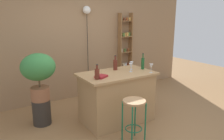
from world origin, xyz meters
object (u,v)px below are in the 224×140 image
(spice_shelf, at_px, (125,51))
(pendant_globe_light, at_px, (87,12))
(wine_glass_left, at_px, (132,64))
(potted_plant, at_px, (38,71))
(bottle_olive_oil, at_px, (115,64))
(cookbook, at_px, (101,76))
(plant_stool, at_px, (42,112))
(bottle_spirits_clear, at_px, (143,63))
(wine_glass_right, at_px, (131,66))
(bar_stool, at_px, (134,111))
(wine_glass_center, at_px, (151,66))
(bottle_soda_blue, at_px, (97,74))

(spice_shelf, bearing_deg, pendant_globe_light, 177.75)
(wine_glass_left, bearing_deg, spice_shelf, 58.90)
(potted_plant, height_order, bottle_olive_oil, potted_plant)
(cookbook, bearing_deg, plant_stool, 113.88)
(spice_shelf, distance_m, bottle_spirits_clear, 1.65)
(spice_shelf, bearing_deg, wine_glass_right, -122.04)
(bottle_spirits_clear, bearing_deg, wine_glass_right, -172.19)
(cookbook, relative_size, pendant_globe_light, 0.10)
(cookbook, bearing_deg, wine_glass_right, -22.10)
(bar_stool, distance_m, plant_stool, 1.77)
(bottle_spirits_clear, xyz_separation_m, wine_glass_center, (-0.04, -0.29, -0.00))
(spice_shelf, distance_m, wine_glass_right, 1.84)
(potted_plant, bearing_deg, plant_stool, 0.00)
(wine_glass_center, bearing_deg, spice_shelf, 68.96)
(spice_shelf, relative_size, bottle_spirits_clear, 6.39)
(cookbook, bearing_deg, potted_plant, 113.88)
(pendant_globe_light, bearing_deg, wine_glass_right, -86.20)
(potted_plant, distance_m, wine_glass_left, 1.72)
(bar_stool, xyz_separation_m, bottle_spirits_clear, (0.78, 0.75, 0.53))
(bottle_soda_blue, xyz_separation_m, bottle_spirits_clear, (1.09, 0.14, 0.03))
(spice_shelf, relative_size, wine_glass_right, 12.37)
(wine_glass_right, xyz_separation_m, cookbook, (-0.66, -0.05, -0.10))
(spice_shelf, height_order, cookbook, spice_shelf)
(bar_stool, height_order, plant_stool, bar_stool)
(potted_plant, distance_m, pendant_globe_light, 1.98)
(potted_plant, height_order, wine_glass_center, potted_plant)
(spice_shelf, distance_m, potted_plant, 2.65)
(spice_shelf, bearing_deg, wine_glass_left, -121.10)
(potted_plant, bearing_deg, wine_glass_left, -18.78)
(wine_glass_left, bearing_deg, plant_stool, 161.22)
(bar_stool, distance_m, wine_glass_left, 1.13)
(plant_stool, distance_m, bottle_spirits_clear, 2.12)
(spice_shelf, relative_size, pendant_globe_light, 0.93)
(plant_stool, distance_m, pendant_globe_light, 2.48)
(wine_glass_right, bearing_deg, plant_stool, 156.29)
(bottle_spirits_clear, relative_size, wine_glass_left, 1.93)
(bottle_olive_oil, bearing_deg, potted_plant, 163.94)
(plant_stool, relative_size, bottle_soda_blue, 1.89)
(spice_shelf, relative_size, potted_plant, 2.36)
(wine_glass_left, xyz_separation_m, cookbook, (-0.77, -0.16, -0.10))
(bottle_olive_oil, bearing_deg, wine_glass_right, -59.39)
(wine_glass_right, bearing_deg, cookbook, -175.79)
(plant_stool, height_order, potted_plant, potted_plant)
(potted_plant, bearing_deg, wine_glass_right, -23.71)
(bar_stool, height_order, bottle_spirits_clear, bottle_spirits_clear)
(bar_stool, relative_size, wine_glass_right, 4.29)
(bar_stool, height_order, wine_glass_right, wine_glass_right)
(spice_shelf, xyz_separation_m, bottle_olive_oil, (-1.14, -1.28, 0.02))
(cookbook, xyz_separation_m, pendant_globe_light, (0.56, 1.65, 1.08))
(spice_shelf, height_order, pendant_globe_light, pendant_globe_light)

